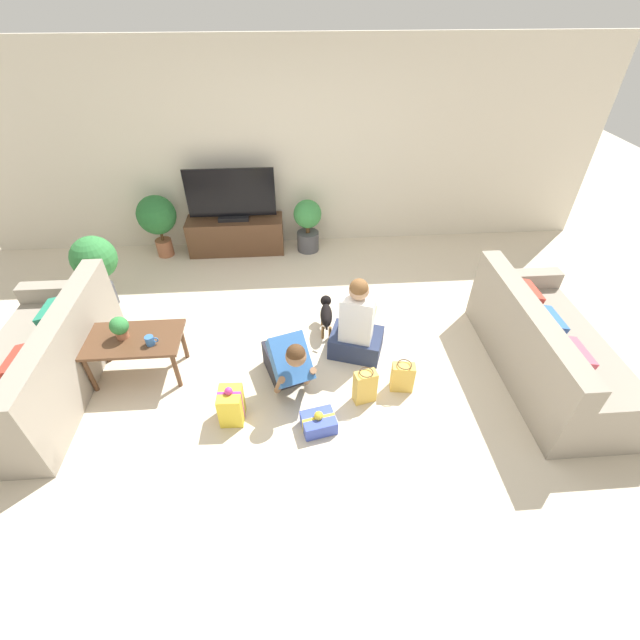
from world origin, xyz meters
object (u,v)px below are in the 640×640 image
dog (326,313)px  potted_plant_corner_left (95,261)px  gift_bag_b (365,387)px  mug (150,340)px  sofa_right (547,350)px  potted_plant_back_right (308,223)px  tabletop_plant (119,327)px  tv (231,197)px  person_kneeling (287,361)px  gift_bag_a (402,377)px  coffee_table (133,343)px  gift_box_a (231,405)px  gift_box_b (319,422)px  sofa_left (42,366)px  tv_console (236,235)px  person_sitting (357,328)px  potted_plant_back_left (157,218)px

dog → potted_plant_corner_left: bearing=-10.9°
gift_bag_b → mug: 2.01m
sofa_right → potted_plant_back_right: sofa_right is taller
potted_plant_corner_left → tabletop_plant: (0.60, -1.18, -0.01)m
tv → person_kneeling: 2.77m
gift_bag_a → person_kneeling: bearing=173.3°
sofa_right → potted_plant_corner_left: (-4.62, 1.47, 0.30)m
coffee_table → gift_box_a: size_ratio=2.33×
tv → gift_box_b: 3.38m
sofa_left → tabletop_plant: sofa_left is taller
potted_plant_back_right → person_kneeling: size_ratio=0.94×
potted_plant_corner_left → tabletop_plant: 1.33m
tv → person_kneeling: bearing=-75.5°
tv → gift_bag_b: size_ratio=3.16×
sofa_left → gift_bag_a: size_ratio=6.05×
gift_bag_a → gift_bag_b: bearing=-163.3°
tabletop_plant → tv_console: bearing=70.3°
potted_plant_back_right → person_sitting: size_ratio=0.79×
coffee_table → gift_bag_b: bearing=-13.3°
tv_console → person_sitting: size_ratio=1.39×
gift_box_a → gift_bag_b: bearing=5.7°
sofa_left → potted_plant_back_left: (0.58, 2.46, 0.28)m
tabletop_plant → potted_plant_corner_left: bearing=116.8°
tabletop_plant → gift_box_b: bearing=-24.7°
sofa_right → tabletop_plant: (-4.02, 0.29, 0.29)m
dog → gift_bag_a: 1.14m
gift_box_b → mug: (-1.49, 0.70, 0.43)m
tv_console → person_kneeling: bearing=-75.5°
potted_plant_back_left → sofa_right: bearing=-31.8°
sofa_left → potted_plant_back_right: (2.59, 2.46, 0.13)m
coffee_table → gift_box_a: coffee_table is taller
potted_plant_back_left → potted_plant_back_right: bearing=-0.0°
tv_console → gift_bag_a: 3.28m
coffee_table → gift_box_b: size_ratio=2.78×
person_sitting → mug: 1.96m
person_kneeling → person_sitting: size_ratio=0.83×
potted_plant_corner_left → potted_plant_back_left: bearing=68.7°
gift_bag_b → coffee_table: bearing=166.7°
potted_plant_corner_left → person_sitting: 3.04m
potted_plant_back_left → coffee_table: bearing=-84.0°
sofa_left → potted_plant_back_right: bearing=133.5°
potted_plant_corner_left → gift_bag_a: bearing=-26.5°
potted_plant_corner_left → coffee_table: bearing=-60.5°
gift_box_a → person_sitting: bearing=32.1°
sofa_right → person_sitting: size_ratio=2.09×
sofa_right → person_sitting: (-1.79, 0.40, 0.05)m
person_kneeling → gift_bag_a: person_kneeling is taller
potted_plant_corner_left → gift_bag_a: (3.20, -1.60, -0.44)m
potted_plant_back_right → person_sitting: person_sitting is taller
sofa_left → tv: bearing=147.7°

